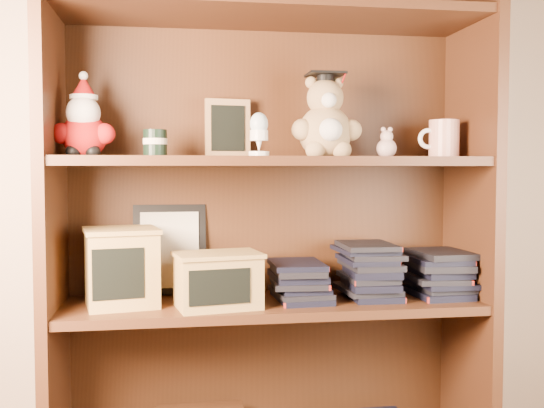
{
  "coord_description": "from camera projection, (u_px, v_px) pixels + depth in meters",
  "views": [
    {
      "loc": [
        -0.25,
        -0.43,
        0.92
      ],
      "look_at": [
        0.01,
        1.3,
        0.82
      ],
      "focal_mm": 42.0,
      "sensor_mm": 36.0,
      "label": 1
    }
  ],
  "objects": [
    {
      "name": "book_stack_mid",
      "position": [
        369.0,
        270.0,
        1.81
      ],
      "size": [
        0.14,
        0.2,
        0.16
      ],
      "color": "black",
      "rests_on": "shelf_lower"
    },
    {
      "name": "egg_cup",
      "position": [
        259.0,
        133.0,
        1.67
      ],
      "size": [
        0.05,
        0.05,
        0.11
      ],
      "color": "white",
      "rests_on": "shelf_upper"
    },
    {
      "name": "book_stack_right",
      "position": [
        438.0,
        273.0,
        1.84
      ],
      "size": [
        0.14,
        0.2,
        0.13
      ],
      "color": "black",
      "rests_on": "shelf_lower"
    },
    {
      "name": "treats_box",
      "position": [
        121.0,
        266.0,
        1.7
      ],
      "size": [
        0.22,
        0.22,
        0.21
      ],
      "color": "#B08B48",
      "rests_on": "shelf_lower"
    },
    {
      "name": "shelf_lower",
      "position": [
        272.0,
        305.0,
        1.77
      ],
      "size": [
        1.14,
        0.33,
        0.02
      ],
      "color": "#442413",
      "rests_on": "ground"
    },
    {
      "name": "bookcase",
      "position": [
        268.0,
        217.0,
        1.81
      ],
      "size": [
        1.2,
        0.35,
        1.6
      ],
      "color": "#442413",
      "rests_on": "ground"
    },
    {
      "name": "book_stack_left",
      "position": [
        301.0,
        280.0,
        1.78
      ],
      "size": [
        0.14,
        0.2,
        0.11
      ],
      "color": "black",
      "rests_on": "shelf_lower"
    },
    {
      "name": "certificate_frame",
      "position": [
        170.0,
        249.0,
        1.86
      ],
      "size": [
        0.21,
        0.05,
        0.26
      ],
      "color": "black",
      "rests_on": "shelf_lower"
    },
    {
      "name": "pencils_box",
      "position": [
        218.0,
        280.0,
        1.68
      ],
      "size": [
        0.25,
        0.19,
        0.15
      ],
      "color": "#B08B48",
      "rests_on": "shelf_lower"
    },
    {
      "name": "shelf_upper",
      "position": [
        272.0,
        161.0,
        1.75
      ],
      "size": [
        1.14,
        0.33,
        0.02
      ],
      "color": "#442413",
      "rests_on": "ground"
    },
    {
      "name": "grad_teddy_bear",
      "position": [
        326.0,
        124.0,
        1.76
      ],
      "size": [
        0.2,
        0.17,
        0.24
      ],
      "color": "#A48456",
      "rests_on": "shelf_upper"
    },
    {
      "name": "santa_plush",
      "position": [
        84.0,
        124.0,
        1.66
      ],
      "size": [
        0.16,
        0.12,
        0.23
      ],
      "color": "#A50F0F",
      "rests_on": "shelf_upper"
    },
    {
      "name": "teacher_mug",
      "position": [
        443.0,
        139.0,
        1.82
      ],
      "size": [
        0.12,
        0.09,
        0.11
      ],
      "color": "silver",
      "rests_on": "shelf_upper"
    },
    {
      "name": "teachers_tin",
      "position": [
        155.0,
        143.0,
        1.7
      ],
      "size": [
        0.06,
        0.06,
        0.07
      ],
      "color": "black",
      "rests_on": "shelf_upper"
    },
    {
      "name": "pink_figurine",
      "position": [
        387.0,
        146.0,
        1.8
      ],
      "size": [
        0.06,
        0.06,
        0.09
      ],
      "color": "#CBA59D",
      "rests_on": "shelf_upper"
    },
    {
      "name": "chalkboard_plaque",
      "position": [
        228.0,
        129.0,
        1.84
      ],
      "size": [
        0.13,
        0.08,
        0.17
      ],
      "color": "#9E7547",
      "rests_on": "shelf_upper"
    }
  ]
}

